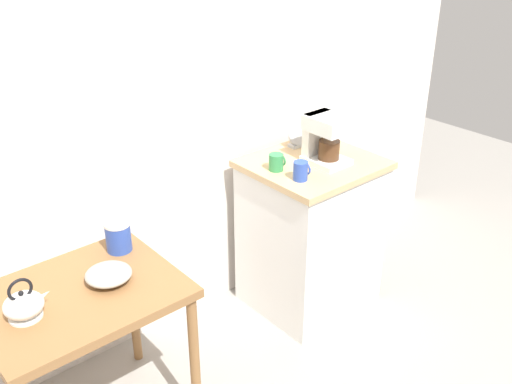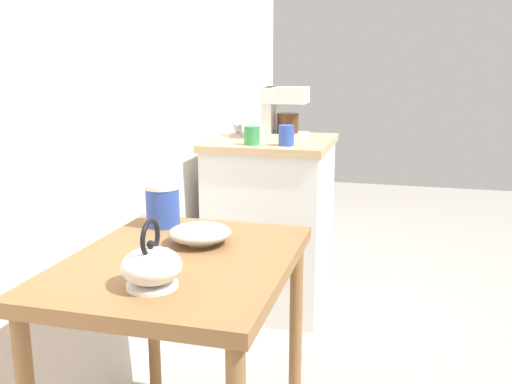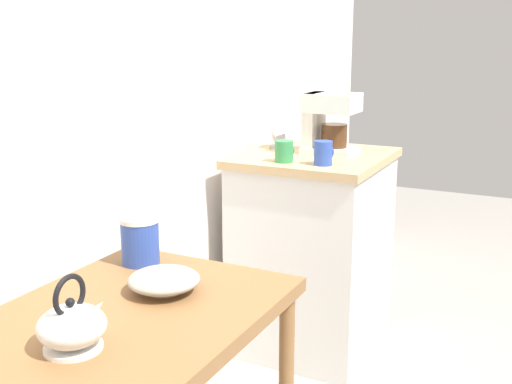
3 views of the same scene
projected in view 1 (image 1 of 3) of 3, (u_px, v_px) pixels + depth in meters
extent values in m
plane|color=gray|center=(212.00, 360.00, 3.01)|extent=(8.00, 8.00, 0.00)
cube|color=silver|center=(160.00, 70.00, 2.76)|extent=(4.40, 0.10, 2.80)
cube|color=olive|center=(80.00, 296.00, 2.33)|extent=(0.78, 0.61, 0.04)
cylinder|color=olive|center=(195.00, 361.00, 2.52)|extent=(0.04, 0.04, 0.69)
cylinder|color=olive|center=(132.00, 303.00, 2.88)|extent=(0.04, 0.04, 0.69)
cube|color=white|center=(310.00, 236.00, 3.30)|extent=(0.63, 0.57, 0.85)
cube|color=tan|center=(313.00, 164.00, 3.10)|extent=(0.66, 0.60, 0.04)
cylinder|color=#9E998C|center=(109.00, 280.00, 2.39)|extent=(0.09, 0.09, 0.01)
ellipsoid|color=#9E998C|center=(109.00, 274.00, 2.38)|extent=(0.19, 0.19, 0.05)
cylinder|color=white|center=(26.00, 316.00, 2.18)|extent=(0.13, 0.13, 0.01)
ellipsoid|color=white|center=(24.00, 305.00, 2.16)|extent=(0.15, 0.15, 0.09)
cone|color=white|center=(42.00, 297.00, 2.20)|extent=(0.07, 0.03, 0.05)
sphere|color=black|center=(21.00, 293.00, 2.14)|extent=(0.02, 0.02, 0.02)
torus|color=black|center=(20.00, 290.00, 2.13)|extent=(0.09, 0.01, 0.09)
cylinder|color=#2D4CAD|center=(118.00, 237.00, 2.58)|extent=(0.11, 0.11, 0.13)
cylinder|color=white|center=(117.00, 223.00, 2.54)|extent=(0.12, 0.12, 0.01)
cube|color=white|center=(327.00, 161.00, 3.06)|extent=(0.18, 0.22, 0.03)
cube|color=white|center=(316.00, 136.00, 3.07)|extent=(0.16, 0.05, 0.26)
cube|color=white|center=(329.00, 124.00, 2.97)|extent=(0.18, 0.22, 0.08)
cylinder|color=#4C2D19|center=(329.00, 150.00, 3.02)|extent=(0.11, 0.11, 0.10)
cylinder|color=#338C4C|center=(276.00, 162.00, 2.97)|extent=(0.07, 0.07, 0.09)
torus|color=#338C4C|center=(282.00, 160.00, 2.99)|extent=(0.01, 0.06, 0.06)
cylinder|color=#2D4CAD|center=(300.00, 171.00, 2.87)|extent=(0.07, 0.07, 0.10)
torus|color=#2D4CAD|center=(306.00, 169.00, 2.89)|extent=(0.01, 0.06, 0.06)
cube|color=#B2B5BA|center=(296.00, 145.00, 3.27)|extent=(0.08, 0.05, 0.02)
cylinder|color=#B2B5BA|center=(296.00, 135.00, 3.24)|extent=(0.11, 0.05, 0.11)
cylinder|color=black|center=(296.00, 136.00, 3.24)|extent=(0.09, 0.04, 0.09)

